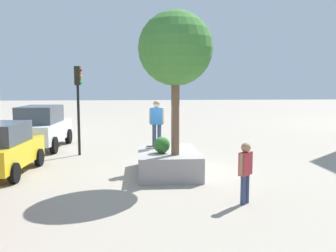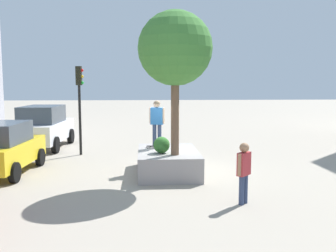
{
  "view_description": "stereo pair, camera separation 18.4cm",
  "coord_description": "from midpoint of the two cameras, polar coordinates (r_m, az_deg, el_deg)",
  "views": [
    {
      "loc": [
        -13.59,
        1.3,
        3.28
      ],
      "look_at": [
        -0.31,
        0.28,
        1.75
      ],
      "focal_mm": 39.63,
      "sensor_mm": 36.0,
      "label": 1
    },
    {
      "loc": [
        -13.6,
        1.12,
        3.28
      ],
      "look_at": [
        -0.31,
        0.28,
        1.75
      ],
      "focal_mm": 39.63,
      "sensor_mm": 36.0,
      "label": 2
    }
  ],
  "objects": [
    {
      "name": "pedestrian_crossing",
      "position": [
        10.33,
        11.31,
        -6.45
      ],
      "size": [
        0.46,
        0.45,
        1.69
      ],
      "color": "navy",
      "rests_on": "ground"
    },
    {
      "name": "ground_plane",
      "position": [
        14.04,
        0.66,
        -6.95
      ],
      "size": [
        120.0,
        120.0,
        0.0
      ],
      "primitive_type": "plane",
      "color": "#9E9384"
    },
    {
      "name": "plaza_tree",
      "position": [
        12.57,
        0.73,
        11.74
      ],
      "size": [
        2.5,
        2.5,
        4.85
      ],
      "color": "brown",
      "rests_on": "planter_ledge"
    },
    {
      "name": "taxi_cab",
      "position": [
        14.66,
        -24.41,
        -3.14
      ],
      "size": [
        4.14,
        2.06,
        1.89
      ],
      "color": "gold",
      "rests_on": "ground"
    },
    {
      "name": "boxwood_shrub",
      "position": [
        13.0,
        -1.37,
        -2.93
      ],
      "size": [
        0.58,
        0.58,
        0.58
      ],
      "primitive_type": "sphere",
      "color": "#2D6628",
      "rests_on": "planter_ledge"
    },
    {
      "name": "traffic_light_corner",
      "position": [
        17.32,
        -13.94,
        4.74
      ],
      "size": [
        0.29,
        0.35,
        4.05
      ],
      "color": "black",
      "rests_on": "ground"
    },
    {
      "name": "planter_ledge",
      "position": [
        13.63,
        -0.39,
        -5.54
      ],
      "size": [
        3.23,
        2.17,
        0.85
      ],
      "primitive_type": "cube",
      "color": "gray",
      "rests_on": "ground"
    },
    {
      "name": "skateboarder",
      "position": [
        13.97,
        -2.12,
        0.96
      ],
      "size": [
        0.32,
        0.57,
        1.73
      ],
      "color": "navy",
      "rests_on": "skateboard"
    },
    {
      "name": "police_car",
      "position": [
        19.8,
        -19.12,
        -0.13
      ],
      "size": [
        4.73,
        2.35,
        2.16
      ],
      "color": "white",
      "rests_on": "ground"
    },
    {
      "name": "skateboard",
      "position": [
        14.11,
        -2.1,
        -3.14
      ],
      "size": [
        0.25,
        0.81,
        0.07
      ],
      "color": "black",
      "rests_on": "planter_ledge"
    }
  ]
}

